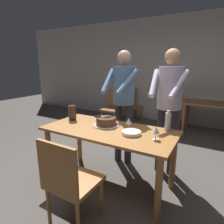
% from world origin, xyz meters
% --- Properties ---
extents(ground_plane, '(14.00, 14.00, 0.00)m').
position_xyz_m(ground_plane, '(0.00, 0.00, 0.00)').
color(ground_plane, '#4C4742').
extents(back_wall, '(10.00, 0.12, 2.70)m').
position_xyz_m(back_wall, '(0.00, 3.23, 1.35)').
color(back_wall, '#BCB7AD').
rests_on(back_wall, ground_plane).
extents(main_dining_table, '(1.63, 0.77, 0.75)m').
position_xyz_m(main_dining_table, '(0.00, 0.00, 0.63)').
color(main_dining_table, '#9E6633').
rests_on(main_dining_table, ground_plane).
extents(cake_on_platter, '(0.34, 0.34, 0.11)m').
position_xyz_m(cake_on_platter, '(-0.10, 0.10, 0.80)').
color(cake_on_platter, silver).
rests_on(cake_on_platter, main_dining_table).
extents(cake_knife, '(0.26, 0.12, 0.02)m').
position_xyz_m(cake_knife, '(-0.16, 0.08, 0.87)').
color(cake_knife, silver).
rests_on(cake_knife, cake_on_platter).
extents(plate_stack, '(0.22, 0.22, 0.04)m').
position_xyz_m(plate_stack, '(0.32, -0.03, 0.77)').
color(plate_stack, white).
rests_on(plate_stack, main_dining_table).
extents(wine_glass_near, '(0.08, 0.08, 0.14)m').
position_xyz_m(wine_glass_near, '(0.21, 0.11, 0.85)').
color(wine_glass_near, silver).
rests_on(wine_glass_near, main_dining_table).
extents(wine_glass_far, '(0.08, 0.08, 0.14)m').
position_xyz_m(wine_glass_far, '(0.60, -0.04, 0.85)').
color(wine_glass_far, silver).
rests_on(wine_glass_far, main_dining_table).
extents(water_bottle, '(0.07, 0.07, 0.25)m').
position_xyz_m(water_bottle, '(0.64, 0.31, 0.86)').
color(water_bottle, silver).
rests_on(water_bottle, main_dining_table).
extents(hurricane_lamp, '(0.11, 0.11, 0.21)m').
position_xyz_m(hurricane_lamp, '(-0.65, 0.08, 0.86)').
color(hurricane_lamp, black).
rests_on(hurricane_lamp, main_dining_table).
extents(person_cutting_cake, '(0.47, 0.56, 1.72)m').
position_xyz_m(person_cutting_cake, '(-0.10, 0.60, 1.08)').
color(person_cutting_cake, '#2D2D38').
rests_on(person_cutting_cake, ground_plane).
extents(person_standing_beside, '(0.47, 0.56, 1.72)m').
position_xyz_m(person_standing_beside, '(0.56, 0.63, 1.08)').
color(person_standing_beside, '#2D2D38').
rests_on(person_standing_beside, ground_plane).
extents(chair_near_side, '(0.44, 0.44, 0.90)m').
position_xyz_m(chair_near_side, '(0.03, -0.76, 0.49)').
color(chair_near_side, '#9E6633').
rests_on(chair_near_side, ground_plane).
extents(background_table, '(1.00, 0.70, 0.74)m').
position_xyz_m(background_table, '(0.95, 2.53, 0.58)').
color(background_table, brown).
rests_on(background_table, ground_plane).
extents(background_chair_0, '(0.58, 0.58, 0.90)m').
position_xyz_m(background_chair_0, '(0.22, 2.64, 0.49)').
color(background_chair_0, brown).
rests_on(background_chair_0, ground_plane).
extents(background_chair_2, '(0.62, 0.62, 0.90)m').
position_xyz_m(background_chair_2, '(-0.90, 2.71, 0.49)').
color(background_chair_2, brown).
rests_on(background_chair_2, ground_plane).
extents(background_chair_3, '(0.46, 0.46, 0.90)m').
position_xyz_m(background_chair_3, '(-1.15, 2.15, 0.49)').
color(background_chair_3, brown).
rests_on(background_chair_3, ground_plane).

